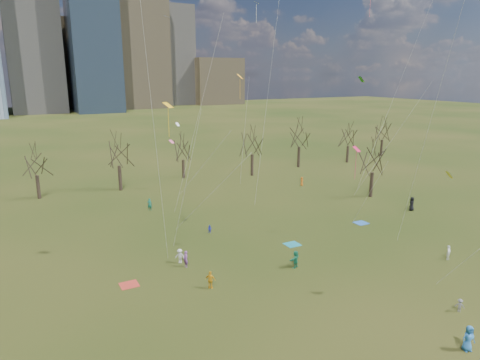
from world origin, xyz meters
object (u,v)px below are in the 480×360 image
person_0 (468,338)px  blanket_teal (292,244)px  person_1 (449,252)px  blanket_crimson (129,285)px  person_4 (211,280)px  blanket_navy (361,223)px

person_0 → blanket_teal: bearing=106.6°
blanket_teal → person_0: person_0 is taller
person_0 → person_1: 15.85m
blanket_crimson → person_1: size_ratio=1.08×
person_4 → person_1: bearing=-149.0°
blanket_crimson → person_1: 31.59m
blanket_navy → person_4: person_4 is taller
blanket_crimson → person_1: (30.00, -9.87, 0.72)m
blanket_crimson → person_4: (6.17, -4.02, 0.80)m
blanket_teal → person_1: person_1 is taller
blanket_navy → blanket_crimson: 30.12m
person_0 → person_1: (12.00, 10.35, -0.19)m
person_0 → person_4: person_0 is taller
person_4 → person_0: bearing=171.0°
person_4 → blanket_teal: bearing=-113.3°
blanket_crimson → blanket_navy: bearing=4.8°
blanket_teal → person_0: (-0.27, -21.04, 0.91)m
blanket_navy → person_1: 12.39m
person_0 → person_1: size_ratio=1.25×
blanket_crimson → person_0: (18.00, -20.22, 0.91)m
blanket_navy → person_0: size_ratio=0.86×
blanket_teal → blanket_crimson: size_ratio=1.00×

